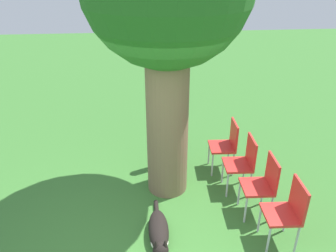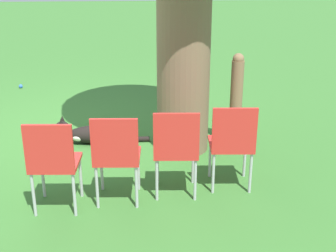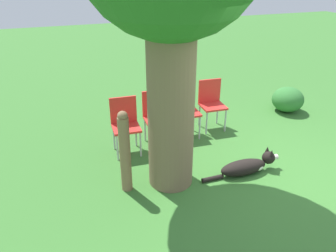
{
  "view_description": "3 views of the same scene",
  "coord_description": "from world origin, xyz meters",
  "px_view_note": "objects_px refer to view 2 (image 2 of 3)",
  "views": [
    {
      "loc": [
        0.14,
        -2.92,
        3.32
      ],
      "look_at": [
        0.56,
        1.48,
        1.11
      ],
      "focal_mm": 35.0,
      "sensor_mm": 36.0,
      "label": 1
    },
    {
      "loc": [
        5.91,
        0.97,
        2.43
      ],
      "look_at": [
        1.23,
        1.25,
        0.57
      ],
      "focal_mm": 50.0,
      "sensor_mm": 36.0,
      "label": 2
    },
    {
      "loc": [
        -3.18,
        2.85,
        2.87
      ],
      "look_at": [
        0.4,
        1.56,
        0.97
      ],
      "focal_mm": 35.0,
      "sensor_mm": 36.0,
      "label": 3
    }
  ],
  "objects_px": {
    "red_chair_0": "(53,159)",
    "tennis_ball": "(21,86)",
    "red_chair_3": "(232,141)",
    "red_chair_2": "(176,147)",
    "dog": "(91,134)",
    "red_chair_1": "(116,153)",
    "fence_post": "(236,101)"
  },
  "relations": [
    {
      "from": "red_chair_0",
      "to": "tennis_ball",
      "type": "bearing_deg",
      "value": 20.47
    },
    {
      "from": "red_chair_3",
      "to": "red_chair_2",
      "type": "bearing_deg",
      "value": 103.73
    },
    {
      "from": "dog",
      "to": "red_chair_3",
      "type": "height_order",
      "value": "red_chair_3"
    },
    {
      "from": "red_chair_1",
      "to": "tennis_ball",
      "type": "distance_m",
      "value": 4.45
    },
    {
      "from": "red_chair_0",
      "to": "red_chair_1",
      "type": "xyz_separation_m",
      "value": [
        -0.11,
        0.58,
        0.0
      ]
    },
    {
      "from": "red_chair_2",
      "to": "red_chair_3",
      "type": "distance_m",
      "value": 0.59
    },
    {
      "from": "fence_post",
      "to": "red_chair_2",
      "type": "bearing_deg",
      "value": -35.31
    },
    {
      "from": "red_chair_2",
      "to": "tennis_ball",
      "type": "height_order",
      "value": "red_chair_2"
    },
    {
      "from": "red_chair_3",
      "to": "tennis_ball",
      "type": "xyz_separation_m",
      "value": [
        -3.78,
        -3.04,
        -0.51
      ]
    },
    {
      "from": "fence_post",
      "to": "red_chair_1",
      "type": "distance_m",
      "value": 1.89
    },
    {
      "from": "dog",
      "to": "red_chair_3",
      "type": "bearing_deg",
      "value": 140.97
    },
    {
      "from": "fence_post",
      "to": "red_chair_3",
      "type": "distance_m",
      "value": 1.08
    },
    {
      "from": "dog",
      "to": "red_chair_3",
      "type": "xyz_separation_m",
      "value": [
        1.29,
        1.57,
        0.42
      ]
    },
    {
      "from": "red_chair_3",
      "to": "red_chair_1",
      "type": "bearing_deg",
      "value": 103.73
    },
    {
      "from": "fence_post",
      "to": "red_chair_1",
      "type": "xyz_separation_m",
      "value": [
        1.27,
        -1.4,
        -0.06
      ]
    },
    {
      "from": "fence_post",
      "to": "red_chair_0",
      "type": "height_order",
      "value": "fence_post"
    },
    {
      "from": "red_chair_0",
      "to": "tennis_ball",
      "type": "height_order",
      "value": "red_chair_0"
    },
    {
      "from": "dog",
      "to": "fence_post",
      "type": "distance_m",
      "value": 1.89
    },
    {
      "from": "dog",
      "to": "fence_post",
      "type": "bearing_deg",
      "value": 172.86
    },
    {
      "from": "dog",
      "to": "red_chair_2",
      "type": "xyz_separation_m",
      "value": [
        1.4,
        0.99,
        0.42
      ]
    },
    {
      "from": "fence_post",
      "to": "red_chair_3",
      "type": "height_order",
      "value": "fence_post"
    },
    {
      "from": "dog",
      "to": "fence_post",
      "type": "height_order",
      "value": "fence_post"
    },
    {
      "from": "fence_post",
      "to": "red_chair_2",
      "type": "xyz_separation_m",
      "value": [
        1.16,
        -0.82,
        -0.06
      ]
    },
    {
      "from": "red_chair_2",
      "to": "red_chair_0",
      "type": "bearing_deg",
      "value": 103.73
    },
    {
      "from": "red_chair_2",
      "to": "red_chair_3",
      "type": "xyz_separation_m",
      "value": [
        -0.11,
        0.58,
        0.0
      ]
    },
    {
      "from": "red_chair_1",
      "to": "red_chair_3",
      "type": "bearing_deg",
      "value": -76.27
    },
    {
      "from": "red_chair_3",
      "to": "fence_post",
      "type": "bearing_deg",
      "value": -10.05
    },
    {
      "from": "dog",
      "to": "red_chair_1",
      "type": "xyz_separation_m",
      "value": [
        1.51,
        0.41,
        0.42
      ]
    },
    {
      "from": "tennis_ball",
      "to": "dog",
      "type": "bearing_deg",
      "value": 30.52
    },
    {
      "from": "red_chair_1",
      "to": "red_chair_2",
      "type": "relative_size",
      "value": 1.0
    },
    {
      "from": "red_chair_1",
      "to": "fence_post",
      "type": "bearing_deg",
      "value": -44.86
    },
    {
      "from": "fence_post",
      "to": "tennis_ball",
      "type": "xyz_separation_m",
      "value": [
        -2.73,
        -3.28,
        -0.57
      ]
    }
  ]
}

